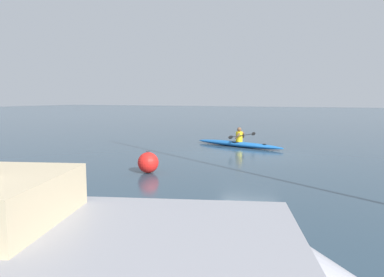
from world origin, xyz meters
The scene contains 4 objects.
ground_plane centered at (0.00, 0.00, 0.00)m, with size 160.00×160.00×0.00m, color #283D4C.
kayak centered at (0.98, -2.09, 0.13)m, with size 4.92×2.02×0.26m.
kayaker centered at (0.89, -2.07, 0.57)m, with size 0.78×2.40×0.72m.
mooring_buoy_red_near centered at (1.99, 5.10, 0.34)m, with size 0.68×0.68×0.73m.
Camera 1 is at (-3.80, 15.09, 2.46)m, focal length 33.29 mm.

